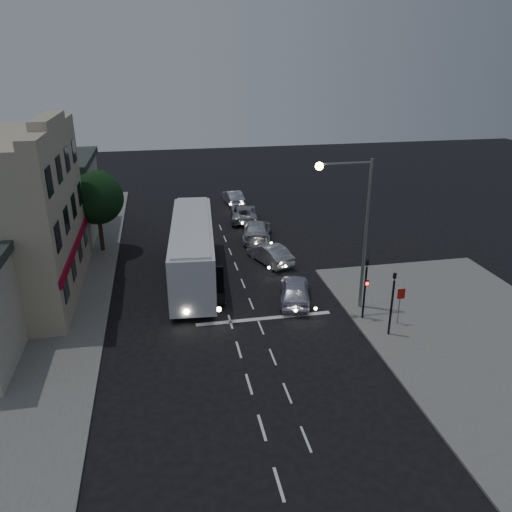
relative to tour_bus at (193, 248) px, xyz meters
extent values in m
plane|color=black|center=(1.56, -8.67, -2.16)|extent=(120.00, 120.00, 0.00)
cube|color=slate|center=(14.56, -12.67, -2.10)|extent=(12.00, 24.00, 0.12)
cube|color=slate|center=(-11.44, -0.67, -2.10)|extent=(12.00, 50.00, 0.12)
cube|color=silver|center=(1.56, -18.67, -2.16)|extent=(0.12, 1.60, 0.01)
cube|color=silver|center=(1.56, -15.67, -2.16)|extent=(0.12, 1.60, 0.01)
cube|color=silver|center=(1.56, -12.67, -2.16)|extent=(0.12, 1.60, 0.01)
cube|color=silver|center=(1.56, -9.67, -2.16)|extent=(0.12, 1.60, 0.01)
cube|color=silver|center=(1.56, -6.67, -2.16)|extent=(0.12, 1.60, 0.01)
cube|color=silver|center=(1.56, -3.67, -2.16)|extent=(0.12, 1.60, 0.01)
cube|color=silver|center=(1.56, -0.67, -2.16)|extent=(0.12, 1.60, 0.01)
cube|color=silver|center=(1.56, 2.33, -2.16)|extent=(0.12, 1.60, 0.01)
cube|color=silver|center=(1.56, 5.33, -2.16)|extent=(0.12, 1.60, 0.01)
cube|color=silver|center=(1.56, 8.33, -2.16)|extent=(0.12, 1.60, 0.01)
cube|color=silver|center=(3.16, -16.67, -2.16)|extent=(0.10, 1.50, 0.01)
cube|color=silver|center=(3.16, -13.67, -2.16)|extent=(0.10, 1.50, 0.01)
cube|color=silver|center=(3.16, -10.67, -2.16)|extent=(0.10, 1.50, 0.01)
cube|color=silver|center=(3.16, -7.67, -2.16)|extent=(0.10, 1.50, 0.01)
cube|color=silver|center=(3.16, -4.67, -2.16)|extent=(0.10, 1.50, 0.01)
cube|color=silver|center=(3.16, -1.67, -2.16)|extent=(0.10, 1.50, 0.01)
cube|color=silver|center=(3.16, 1.33, -2.16)|extent=(0.10, 1.50, 0.01)
cube|color=silver|center=(3.16, 4.33, -2.16)|extent=(0.10, 1.50, 0.01)
cube|color=silver|center=(3.16, 7.33, -2.16)|extent=(0.10, 1.50, 0.01)
cube|color=silver|center=(3.16, 10.33, -2.16)|extent=(0.10, 1.50, 0.01)
cube|color=silver|center=(3.56, -6.67, -2.16)|extent=(8.00, 0.35, 0.01)
cube|color=silver|center=(0.00, 0.00, -0.05)|extent=(3.78, 13.20, 3.47)
cube|color=silver|center=(0.00, 0.00, 1.74)|extent=(3.31, 12.73, 0.20)
cube|color=black|center=(0.00, -6.46, 0.49)|extent=(2.50, 0.34, 1.63)
cube|color=black|center=(1.37, 0.54, 0.66)|extent=(0.94, 10.81, 0.98)
cube|color=black|center=(-1.37, 0.54, 0.66)|extent=(0.94, 10.81, 0.98)
cube|color=#C1001E|center=(1.38, 1.08, -0.54)|extent=(0.53, 5.95, 1.52)
cube|color=#C1001E|center=(-1.38, 1.08, -0.54)|extent=(0.53, 5.95, 1.52)
cylinder|color=black|center=(-1.36, -4.56, -1.62)|extent=(0.47, 1.11, 1.08)
cylinder|color=black|center=(1.36, -4.56, -1.62)|extent=(0.47, 1.11, 1.08)
cylinder|color=black|center=(-1.36, 2.71, -1.62)|extent=(0.47, 1.11, 1.08)
cylinder|color=black|center=(1.36, 2.71, -1.62)|extent=(0.47, 1.11, 1.08)
cylinder|color=black|center=(-1.36, 4.56, -1.62)|extent=(0.47, 1.11, 1.08)
cylinder|color=black|center=(1.36, 4.56, -1.62)|extent=(0.47, 1.11, 1.08)
cylinder|color=#FFF2CC|center=(-0.92, -6.53, -1.35)|extent=(0.29, 0.08, 0.28)
cylinder|color=#FFF2CC|center=(0.92, -6.53, -1.35)|extent=(0.29, 0.08, 0.28)
imported|color=silver|center=(5.89, -4.87, -1.39)|extent=(2.89, 4.83, 1.54)
imported|color=#BCBCBC|center=(5.72, 1.52, -1.44)|extent=(2.95, 4.67, 1.45)
imported|color=silver|center=(5.76, 6.75, -1.37)|extent=(3.32, 5.81, 1.59)
imported|color=#A1A0A9|center=(5.58, 11.96, -1.45)|extent=(3.03, 5.43, 1.44)
imported|color=silver|center=(5.43, 17.64, -1.45)|extent=(1.86, 4.44, 1.43)
cylinder|color=black|center=(9.16, -7.87, -0.44)|extent=(0.12, 0.12, 3.20)
imported|color=black|center=(9.16, -7.87, 1.61)|extent=(0.15, 0.18, 0.90)
cube|color=black|center=(9.16, -8.05, 0.26)|extent=(0.25, 0.12, 0.30)
cube|color=#FF0C0C|center=(9.16, -8.12, 0.26)|extent=(0.16, 0.02, 0.18)
cylinder|color=black|center=(9.86, -9.87, -0.44)|extent=(0.12, 0.12, 3.20)
imported|color=black|center=(9.86, -9.87, 1.61)|extent=(0.18, 0.15, 0.90)
cylinder|color=slate|center=(10.86, -8.87, -1.04)|extent=(0.06, 0.06, 2.00)
cube|color=#AF100A|center=(10.86, -8.94, -0.14)|extent=(0.45, 0.03, 0.60)
cylinder|color=slate|center=(9.56, -6.47, 2.46)|extent=(0.20, 0.20, 9.00)
cylinder|color=slate|center=(8.06, -6.47, 6.76)|extent=(3.00, 0.12, 0.12)
sphere|color=#FFBF59|center=(6.56, -6.47, 6.66)|extent=(0.44, 0.44, 0.44)
cube|color=tan|center=(-7.94, -0.67, 8.21)|extent=(1.00, 12.00, 0.50)
cube|color=tan|center=(-7.94, -0.67, 8.71)|extent=(1.00, 6.00, 0.50)
cube|color=maroon|center=(-7.39, -0.67, 0.96)|extent=(0.15, 12.00, 0.50)
cube|color=black|center=(-7.42, -5.17, 0.16)|extent=(0.06, 1.30, 1.50)
cube|color=black|center=(-7.42, -2.17, 0.16)|extent=(0.06, 1.30, 1.50)
cube|color=black|center=(-7.42, 0.83, 0.16)|extent=(0.06, 1.30, 1.50)
cube|color=black|center=(-7.42, 3.83, 0.16)|extent=(0.06, 1.30, 1.50)
cube|color=black|center=(-7.42, -5.17, 3.16)|extent=(0.06, 1.30, 1.50)
cube|color=black|center=(-7.42, -2.17, 3.16)|extent=(0.06, 1.30, 1.50)
cube|color=black|center=(-7.42, 0.83, 3.16)|extent=(0.06, 1.30, 1.50)
cube|color=black|center=(-7.42, 3.83, 3.16)|extent=(0.06, 1.30, 1.50)
cube|color=black|center=(-7.42, -5.17, 6.16)|extent=(0.06, 1.30, 1.50)
cube|color=black|center=(-7.42, -2.17, 6.16)|extent=(0.06, 1.30, 1.50)
cube|color=black|center=(-7.42, 0.83, 6.16)|extent=(0.06, 1.30, 1.50)
cube|color=black|center=(-7.42, 3.83, 6.16)|extent=(0.06, 1.30, 1.50)
cube|color=#A2A19D|center=(-11.94, 11.33, 0.96)|extent=(9.00, 9.00, 6.00)
cube|color=#2C3630|center=(-11.94, 11.33, 4.21)|extent=(9.40, 9.40, 0.50)
cylinder|color=black|center=(-6.64, 6.33, -0.64)|extent=(0.32, 0.32, 2.80)
sphere|color=#113315|center=(-6.64, 6.33, 2.16)|extent=(4.00, 4.00, 4.00)
sphere|color=black|center=(-6.44, 6.93, 2.86)|extent=(2.60, 2.60, 2.60)
sphere|color=#113315|center=(-6.94, 5.73, 2.56)|extent=(2.40, 2.40, 2.40)
camera|label=1|loc=(-1.86, -31.79, 12.17)|focal=35.00mm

